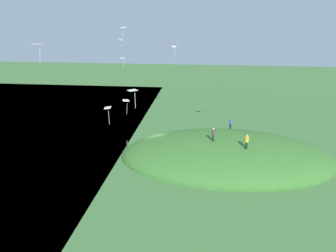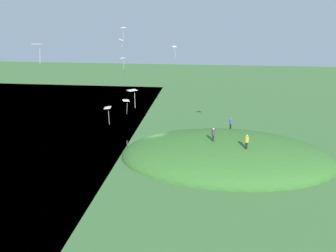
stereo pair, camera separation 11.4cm
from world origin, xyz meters
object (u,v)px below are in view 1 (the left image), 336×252
person_watching_kites (247,140)px  mooring_post (127,145)px  kite_0 (121,40)px  kite_2 (126,101)px  kite_1 (174,47)px  kite_4 (108,109)px  person_on_hilltop (213,133)px  kite_3 (38,45)px  person_near_shore (231,122)px  kite_7 (122,59)px  kite_6 (133,91)px  kite_8 (123,28)px

person_watching_kites → mooring_post: person_watching_kites is taller
kite_0 → mooring_post: kite_0 is taller
kite_0 → kite_2: size_ratio=0.73×
kite_1 → kite_4: (-5.74, -20.41, -5.04)m
kite_0 → mooring_post: (3.99, -15.09, -12.92)m
person_on_hilltop → person_watching_kites: person_on_hilltop is taller
kite_1 → kite_3: 26.87m
person_near_shore → kite_4: kite_4 is taller
person_on_hilltop → kite_0: bearing=-46.4°
kite_3 → person_watching_kites: bearing=13.3°
kite_7 → person_on_hilltop: bearing=-40.4°
kite_3 → kite_2: bearing=54.4°
kite_1 → kite_3: size_ratio=0.94×
person_watching_kites → mooring_post: 16.58m
kite_1 → kite_7: 9.26m
kite_1 → kite_3: bearing=-115.3°
person_near_shore → mooring_post: (-14.22, -4.00, -2.48)m
kite_2 → kite_0: bearing=105.0°
person_watching_kites → mooring_post: (-15.57, 4.76, -3.12)m
person_on_hilltop → kite_4: 13.19m
kite_6 → kite_8: kite_8 is taller
person_near_shore → kite_1: (-9.12, 10.27, 9.39)m
kite_3 → kite_4: 10.12m
person_watching_kites → person_near_shore: (-1.34, 8.77, -0.63)m
kite_4 → person_near_shore: bearing=34.3°
person_on_hilltop → kite_8: 26.60m
person_watching_kites → kite_3: (-21.89, -5.16, 11.17)m
kite_7 → kite_8: bearing=101.0°
kite_0 → kite_2: 17.63m
kite_0 → kite_2: (4.24, -15.82, -6.52)m
mooring_post → person_near_shore: bearing=15.7°
kite_3 → kite_4: (5.69, 3.79, -7.46)m
kite_3 → kite_4: bearing=33.6°
person_on_hilltop → kite_1: bearing=-66.5°
kite_1 → kite_4: 21.79m
kite_4 → mooring_post: 9.20m
person_watching_kites → kite_8: kite_8 is taller
kite_0 → kite_2: kite_0 is taller
person_on_hilltop → kite_3: (-17.99, -6.92, 11.07)m
person_on_hilltop → person_watching_kites: bearing=158.5°
kite_1 → mooring_post: 19.25m
person_near_shore → kite_6: bearing=-91.6°
person_near_shore → mooring_post: bearing=-134.3°
person_watching_kites → kite_1: (-10.46, 19.04, 8.75)m
kite_6 → kite_8: (-7.46, 28.31, 4.35)m
kite_0 → kite_6: 29.16m
person_watching_kites → kite_1: size_ratio=0.95×
kite_2 → kite_7: kite_7 is taller
person_near_shore → kite_4: size_ratio=0.74×
kite_6 → kite_2: bearing=106.5°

